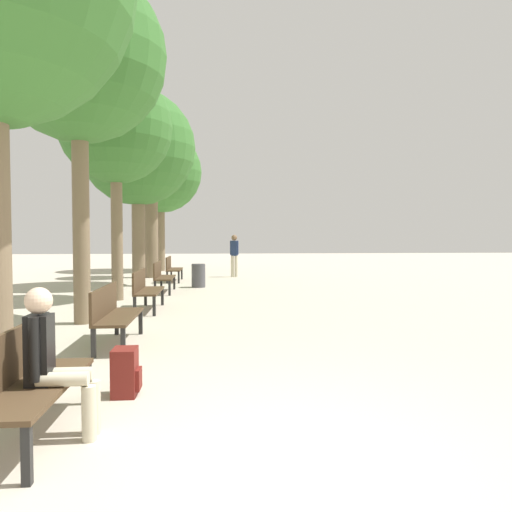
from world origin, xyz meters
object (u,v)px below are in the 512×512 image
object	(u,v)px
tree_row_3	(138,149)
tree_row_4	(151,176)
bench_row_2	(145,287)
bench_row_3	(162,275)
bench_row_4	(172,267)
trash_bin	(198,276)
backpack	(125,372)
person_seated	(54,358)
bench_row_1	(113,311)
tree_row_1	(79,56)
pedestrian_near	(234,253)
bench_row_0	(26,376)
tree_row_5	(161,172)
tree_row_2	(116,128)

from	to	relation	value
tree_row_3	tree_row_4	size ratio (longest dim) A/B	1.20
bench_row_2	bench_row_3	distance (m)	3.38
bench_row_4	trash_bin	world-z (taller)	bench_row_4
bench_row_3	backpack	xyz separation A→B (m)	(0.60, -9.14, -0.26)
person_seated	bench_row_3	bearing A→B (deg)	91.28
bench_row_3	tree_row_3	bearing A→B (deg)	115.87
bench_row_1	bench_row_4	distance (m)	10.15
bench_row_1	tree_row_4	world-z (taller)	tree_row_4
bench_row_3	tree_row_1	xyz separation A→B (m)	(-0.92, -4.90, 4.32)
backpack	pedestrian_near	distance (m)	14.33
bench_row_1	pedestrian_near	xyz separation A→B (m)	(2.24, 11.84, 0.44)
bench_row_1	bench_row_0	bearing A→B (deg)	-90.00
bench_row_0	trash_bin	size ratio (longest dim) A/B	2.27
bench_row_4	backpack	bearing A→B (deg)	-87.27
bench_row_2	tree_row_4	bearing A→B (deg)	96.25
bench_row_4	trash_bin	xyz separation A→B (m)	(0.99, -2.08, -0.14)
bench_row_3	bench_row_4	bearing A→B (deg)	90.00
bench_row_1	pedestrian_near	world-z (taller)	pedestrian_near
tree_row_5	bench_row_0	bearing A→B (deg)	-87.18
bench_row_1	tree_row_3	size ratio (longest dim) A/B	0.27
bench_row_4	tree_row_2	world-z (taller)	tree_row_2
bench_row_3	tree_row_4	world-z (taller)	tree_row_4
tree_row_4	pedestrian_near	world-z (taller)	tree_row_4
tree_row_3	pedestrian_near	world-z (taller)	tree_row_3
tree_row_2	backpack	world-z (taller)	tree_row_2
tree_row_2	tree_row_5	size ratio (longest dim) A/B	0.90
bench_row_4	tree_row_3	distance (m)	4.22
bench_row_3	person_seated	bearing A→B (deg)	-88.72
tree_row_5	person_seated	size ratio (longest dim) A/B	5.20
bench_row_0	tree_row_4	bearing A→B (deg)	93.48
tree_row_1	trash_bin	distance (m)	7.87
bench_row_1	tree_row_1	size ratio (longest dim) A/B	0.26
tree_row_2	person_seated	size ratio (longest dim) A/B	4.68
tree_row_4	trash_bin	distance (m)	5.47
bench_row_3	bench_row_4	size ratio (longest dim) A/B	1.00
tree_row_4	bench_row_3	bearing A→B (deg)	-79.65
trash_bin	tree_row_3	bearing A→B (deg)	162.47
tree_row_2	bench_row_3	bearing A→B (deg)	59.74
bench_row_4	tree_row_3	xyz separation A→B (m)	(-0.92, -1.48, 3.85)
bench_row_0	backpack	xyz separation A→B (m)	(0.60, 1.01, -0.26)
bench_row_0	tree_row_5	size ratio (longest dim) A/B	0.26
pedestrian_near	trash_bin	xyz separation A→B (m)	(-1.26, -3.77, -0.57)
tree_row_4	tree_row_5	distance (m)	3.61
tree_row_4	tree_row_5	size ratio (longest dim) A/B	0.82
bench_row_1	trash_bin	bearing A→B (deg)	83.02
bench_row_1	bench_row_4	world-z (taller)	same
bench_row_2	tree_row_5	bearing A→B (deg)	94.40
backpack	tree_row_1	bearing A→B (deg)	109.72
person_seated	backpack	xyz separation A→B (m)	(0.37, 1.03, -0.41)
tree_row_2	tree_row_4	world-z (taller)	tree_row_2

